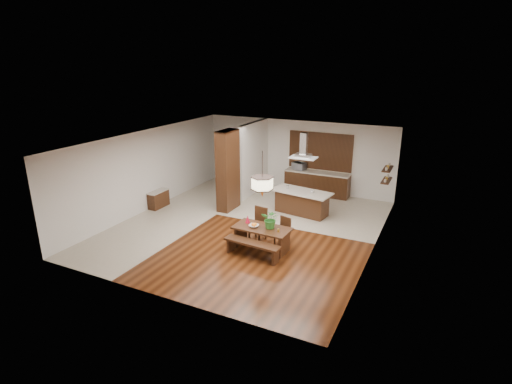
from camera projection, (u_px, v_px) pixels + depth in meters
The scene contains 25 objects.
room_shell at pixel (247, 166), 12.45m from camera, with size 9.00×9.04×2.92m.
tile_hallway at pixel (179, 213), 14.24m from camera, with size 2.50×9.00×0.01m, color beige.
tile_kitchen at pixel (309, 208), 14.71m from camera, with size 5.50×4.00×0.01m, color beige.
soffit_band at pixel (247, 140), 12.19m from camera, with size 8.00×9.00×0.02m, color #35180D.
partition_pier at pixel (228, 171), 14.25m from camera, with size 0.45×1.00×2.90m, color black.
partition_stub at pixel (254, 158), 16.04m from camera, with size 0.18×2.40×2.90m, color silver.
hallway_console at pixel (159, 199), 14.75m from camera, with size 0.37×0.88×0.63m, color black.
hallway_doorway at pixel (238, 159), 17.64m from camera, with size 1.10×0.20×2.10m, color black.
rear_counter at pixel (317, 183), 16.12m from camera, with size 2.60×0.62×0.95m.
kitchen_window at pixel (320, 151), 15.94m from camera, with size 2.60×0.08×1.50m, color olive.
shelf_lower at pixel (386, 180), 13.27m from camera, with size 0.26×0.90×0.04m, color black.
shelf_upper at pixel (388, 169), 13.15m from camera, with size 0.26×0.90×0.04m, color black.
dining_table at pixel (262, 233), 11.41m from camera, with size 1.65×0.87×0.68m.
dining_bench at pixel (252, 250), 11.00m from camera, with size 1.66×0.36×0.47m, color black, non-canonical shape.
dining_chair_left at pixel (258, 224), 12.01m from camera, with size 0.45×0.45×1.01m, color black, non-canonical shape.
dining_chair_right at pixel (282, 232), 11.67m from camera, with size 0.38×0.38×0.85m, color black, non-canonical shape.
pendant_lantern at pixel (262, 174), 10.86m from camera, with size 0.64×0.64×1.31m, color #FFF6C3, non-canonical shape.
foliage_plant at pixel (271, 219), 11.22m from camera, with size 0.50×0.44×0.56m, color #2D7828.
fruit_bowl at pixel (254, 226), 11.38m from camera, with size 0.27×0.27×0.07m, color #BAAFA3.
napkin_cone at pixel (248, 219), 11.65m from camera, with size 0.14×0.14×0.23m, color #B10C26.
gold_ornament at pixel (278, 230), 11.05m from camera, with size 0.06×0.06×0.09m, color gold.
kitchen_island at pixel (302, 202), 14.07m from camera, with size 2.19×1.20×0.86m.
range_hood at pixel (304, 146), 13.44m from camera, with size 0.90×0.55×0.87m, color silver, non-canonical shape.
island_cup at pixel (312, 192), 13.70m from camera, with size 0.12×0.12×0.09m, color silver.
microwave at pixel (299, 166), 16.27m from camera, with size 0.54×0.36×0.30m, color silver.
Camera 1 is at (5.52, -10.74, 5.21)m, focal length 28.00 mm.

